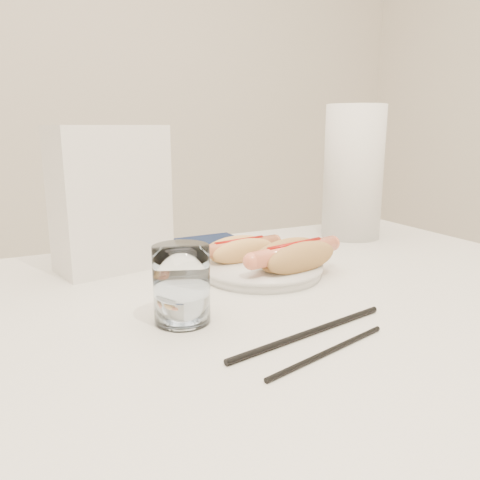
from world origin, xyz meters
name	(u,v)px	position (x,y,z in m)	size (l,w,h in m)	color
table	(245,339)	(0.00, 0.00, 0.69)	(1.20, 0.80, 0.75)	white
plate	(262,271)	(0.08, 0.09, 0.76)	(0.19, 0.19, 0.02)	silver
hotdog_left	(239,250)	(0.06, 0.14, 0.79)	(0.15, 0.07, 0.04)	#EEB05F
hotdog_right	(295,256)	(0.11, 0.05, 0.79)	(0.18, 0.10, 0.05)	#B98648
water_glass	(182,284)	(-0.11, -0.03, 0.80)	(0.07, 0.07, 0.10)	white
chopstick_near	(328,352)	(0.01, -0.19, 0.75)	(0.01, 0.01, 0.19)	black
chopstick_far	(309,333)	(0.02, -0.14, 0.75)	(0.01, 0.01, 0.25)	black
napkin_box	(110,199)	(-0.13, 0.25, 0.87)	(0.18, 0.10, 0.24)	white
navy_napkin	(211,245)	(0.08, 0.31, 0.75)	(0.15, 0.15, 0.01)	#131F3C
paper_towel_roll	(353,172)	(0.40, 0.26, 0.89)	(0.13, 0.13, 0.29)	silver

